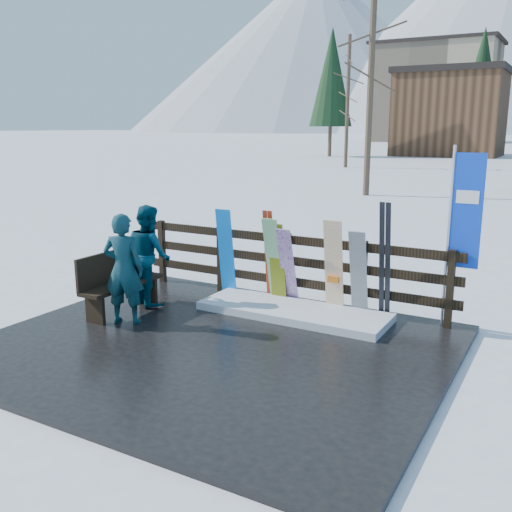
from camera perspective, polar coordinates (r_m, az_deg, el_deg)
The scene contains 16 objects.
ground at distance 7.78m, azimuth -4.26°, elevation -9.29°, with size 700.00×700.00×0.00m, color white.
deck at distance 7.77m, azimuth -4.26°, elevation -9.01°, with size 6.00×5.00×0.08m, color black.
fence at distance 9.38m, azimuth 3.12°, elevation -0.67°, with size 5.60×0.10×1.15m.
snow_patch at distance 8.85m, azimuth 3.74°, elevation -5.54°, with size 2.94×1.00×0.12m, color white.
bench at distance 9.13m, azimuth -13.57°, elevation -2.32°, with size 0.40×1.50×0.97m.
snowboard_0 at distance 9.67m, azimuth -3.00°, elevation 0.32°, with size 0.28×0.03×1.52m, color #0D7AF4.
snowboard_1 at distance 9.23m, azimuth 1.80°, elevation -0.50°, with size 0.26×0.03×1.47m, color white.
snowboard_2 at distance 9.21m, azimuth 2.14°, elevation -0.81°, with size 0.26×0.03×1.36m, color #CCDC12.
snowboard_3 at distance 9.14m, azimuth 3.17°, elevation -1.11°, with size 0.24×0.03×1.34m, color white.
snowboard_4 at distance 8.69m, azimuth 10.21°, elevation -1.83°, with size 0.25×0.03×1.38m, color black.
snowboard_5 at distance 8.81m, azimuth 7.78°, elevation -1.12°, with size 0.29×0.03×1.49m, color white.
ski_pair_a at distance 9.33m, azimuth 1.37°, elevation -0.04°, with size 0.16×0.21×1.54m.
ski_pair_b at distance 8.59m, azimuth 12.75°, elevation -0.59°, with size 0.17×0.26×1.80m.
rental_flag at distance 8.43m, azimuth 19.92°, elevation 3.60°, with size 0.45×0.04×2.60m.
person_front at distance 8.52m, azimuth -13.10°, elevation -1.27°, with size 0.60×0.39×1.64m, color #165752.
person_back at distance 9.40m, azimuth -10.62°, elevation 0.13°, with size 0.79×0.62×1.63m, color #073C52.
Camera 1 is at (4.03, -5.98, 2.93)m, focal length 40.00 mm.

